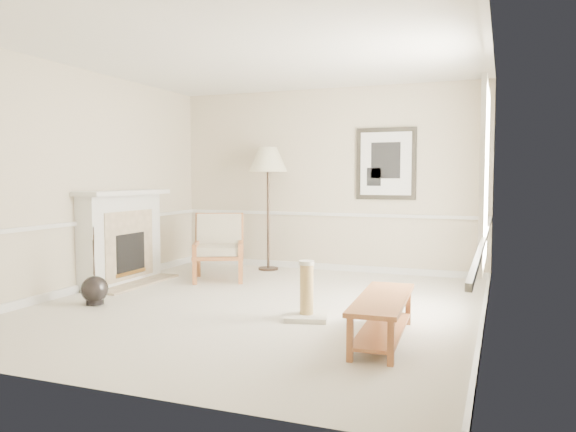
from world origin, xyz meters
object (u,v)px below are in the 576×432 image
(armchair, at_px, (219,244))
(scratching_post, at_px, (307,301))
(floor_vase, at_px, (95,290))
(floor_lamp, at_px, (268,163))
(bench, at_px, (382,312))

(armchair, distance_m, scratching_post, 2.66)
(floor_vase, relative_size, scratching_post, 1.48)
(floor_vase, bearing_deg, floor_lamp, 72.78)
(armchair, height_order, floor_lamp, floor_lamp)
(floor_vase, xyz_separation_m, armchair, (0.58, 2.01, 0.35))
(floor_vase, xyz_separation_m, scratching_post, (2.55, 0.26, 0.03))
(floor_vase, xyz_separation_m, floor_lamp, (0.93, 3.01, 1.55))
(armchair, xyz_separation_m, scratching_post, (1.97, -1.75, -0.32))
(floor_lamp, relative_size, scratching_post, 3.17)
(bench, bearing_deg, floor_lamp, 127.67)
(floor_vase, height_order, scratching_post, floor_vase)
(floor_vase, distance_m, floor_lamp, 3.51)
(armchair, relative_size, scratching_post, 1.62)
(floor_lamp, height_order, bench, floor_lamp)
(floor_vase, height_order, armchair, armchair)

